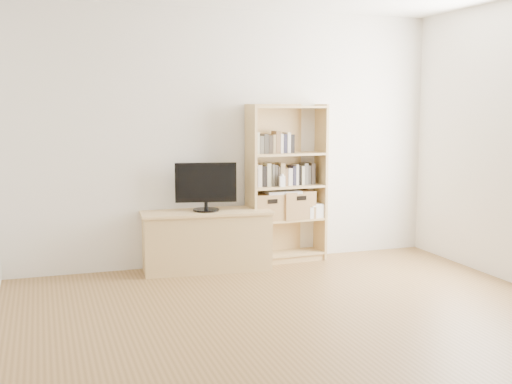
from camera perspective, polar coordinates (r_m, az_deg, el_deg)
name	(u,v)px	position (r m, az deg, el deg)	size (l,w,h in m)	color
floor	(332,344)	(4.57, 6.78, -13.29)	(4.50, 5.00, 0.01)	brown
back_wall	(229,138)	(6.62, -2.38, 4.79)	(4.50, 0.02, 2.60)	silver
tv_stand	(206,241)	(6.45, -4.43, -4.41)	(1.25, 0.47, 0.57)	tan
bookshelf	(286,184)	(6.71, 2.73, 0.75)	(0.83, 0.29, 1.65)	tan
television	(206,187)	(6.35, -4.48, 0.45)	(0.61, 0.05, 0.48)	black
books_row_mid	(286,175)	(6.72, 2.67, 1.52)	(0.79, 0.16, 0.21)	#211F2F
books_row_upper	(270,143)	(6.61, 1.23, 4.41)	(0.42, 0.15, 0.22)	#211F2F
baby_monitor	(282,181)	(6.58, 2.33, 0.94)	(0.06, 0.04, 0.11)	white
basket_left	(267,207)	(6.65, 1.00, -1.32)	(0.33, 0.27, 0.27)	#916341
basket_right	(295,204)	(6.78, 3.51, -1.09)	(0.35, 0.29, 0.29)	#916341
laptop	(282,192)	(6.69, 2.36, 0.01)	(0.36, 0.25, 0.03)	silver
magazine_stack	(311,211)	(6.87, 4.89, -1.67)	(0.19, 0.27, 0.12)	#BCB6AE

